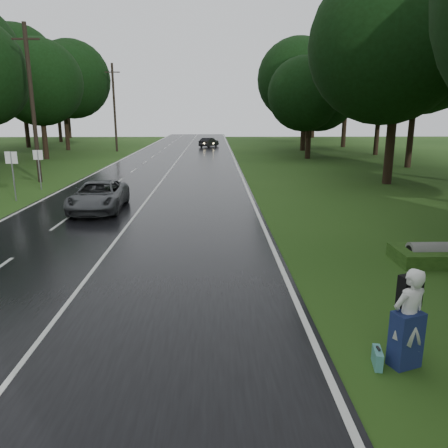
{
  "coord_description": "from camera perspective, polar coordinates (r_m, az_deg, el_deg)",
  "views": [
    {
      "loc": [
        3.73,
        -10.68,
        4.71
      ],
      "look_at": [
        4.05,
        3.51,
        1.1
      ],
      "focal_mm": 35.1,
      "sensor_mm": 36.0,
      "label": 1
    }
  ],
  "objects": [
    {
      "name": "tree_right_e",
      "position": [
        47.91,
        10.81,
        8.38
      ],
      "size": [
        7.23,
        7.23,
        11.3
      ],
      "primitive_type": null,
      "color": "black",
      "rests_on": "ground"
    },
    {
      "name": "grey_car",
      "position": [
        22.48,
        -16.02,
        3.57
      ],
      "size": [
        2.53,
        5.19,
        1.42
      ],
      "primitive_type": "imported",
      "rotation": [
        0.0,
        0.0,
        0.03
      ],
      "color": "#4B4D50",
      "rests_on": "road"
    },
    {
      "name": "culvert",
      "position": [
        15.74,
        25.09,
        -4.54
      ],
      "size": [
        1.36,
        0.68,
        0.68
      ],
      "primitive_type": "cylinder",
      "rotation": [
        0.0,
        1.57,
        0.0
      ],
      "color": "slate",
      "rests_on": "ground"
    },
    {
      "name": "road_sign_a",
      "position": [
        26.72,
        -25.43,
        2.73
      ],
      "size": [
        0.65,
        0.1,
        2.7
      ],
      "primitive_type": null,
      "color": "white",
      "rests_on": "ground"
    },
    {
      "name": "tree_right_d",
      "position": [
        32.12,
        20.4,
        4.95
      ],
      "size": [
        9.87,
        9.87,
        15.42
      ],
      "primitive_type": null,
      "color": "black",
      "rests_on": "ground"
    },
    {
      "name": "hitchhiker",
      "position": [
        9.1,
        22.83,
        -11.6
      ],
      "size": [
        0.84,
        0.81,
        1.97
      ],
      "color": "silver",
      "rests_on": "ground"
    },
    {
      "name": "utility_pole_mid",
      "position": [
        33.48,
        -22.79,
        5.07
      ],
      "size": [
        1.8,
        0.28,
        10.42
      ],
      "primitive_type": null,
      "color": "black",
      "rests_on": "ground"
    },
    {
      "name": "road",
      "position": [
        31.26,
        -8.16,
        5.5
      ],
      "size": [
        12.0,
        140.0,
        0.04
      ],
      "primitive_type": "cube",
      "color": "black",
      "rests_on": "ground"
    },
    {
      "name": "suitcase",
      "position": [
        9.21,
        19.34,
        -16.13
      ],
      "size": [
        0.23,
        0.5,
        0.35
      ],
      "primitive_type": "cube",
      "rotation": [
        0.0,
        0.0,
        6.09
      ],
      "color": "teal",
      "rests_on": "ground"
    },
    {
      "name": "road_sign_b",
      "position": [
        30.02,
        -22.68,
        4.14
      ],
      "size": [
        0.6,
        0.1,
        2.48
      ],
      "primitive_type": null,
      "color": "white",
      "rests_on": "ground"
    },
    {
      "name": "tree_right_f",
      "position": [
        58.19,
        10.17,
        9.41
      ],
      "size": [
        9.47,
        9.47,
        14.8
      ],
      "primitive_type": null,
      "color": "black",
      "rests_on": "ground"
    },
    {
      "name": "utility_pole_far",
      "position": [
        57.42,
        -13.76,
        9.17
      ],
      "size": [
        1.8,
        0.28,
        10.53
      ],
      "primitive_type": null,
      "color": "black",
      "rests_on": "ground"
    },
    {
      "name": "tree_left_f",
      "position": [
        61.44,
        -19.6,
        9.07
      ],
      "size": [
        9.9,
        9.9,
        15.46
      ],
      "primitive_type": null,
      "color": "black",
      "rests_on": "ground"
    },
    {
      "name": "lane_center",
      "position": [
        31.26,
        -8.16,
        5.55
      ],
      "size": [
        0.12,
        140.0,
        0.01
      ],
      "primitive_type": "cube",
      "color": "silver",
      "rests_on": "road"
    },
    {
      "name": "far_car",
      "position": [
        62.88,
        -1.98,
        10.59
      ],
      "size": [
        2.86,
        4.1,
        1.28
      ],
      "primitive_type": "imported",
      "rotation": [
        0.0,
        0.0,
        2.71
      ],
      "color": "black",
      "rests_on": "road"
    },
    {
      "name": "ground",
      "position": [
        12.26,
        -19.13,
        -9.17
      ],
      "size": [
        160.0,
        160.0,
        0.0
      ],
      "primitive_type": "plane",
      "color": "#264915",
      "rests_on": "ground"
    },
    {
      "name": "tree_left_e",
      "position": [
        50.26,
        -22.08,
        7.86
      ],
      "size": [
        8.55,
        8.55,
        13.36
      ],
      "primitive_type": null,
      "color": "black",
      "rests_on": "ground"
    }
  ]
}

